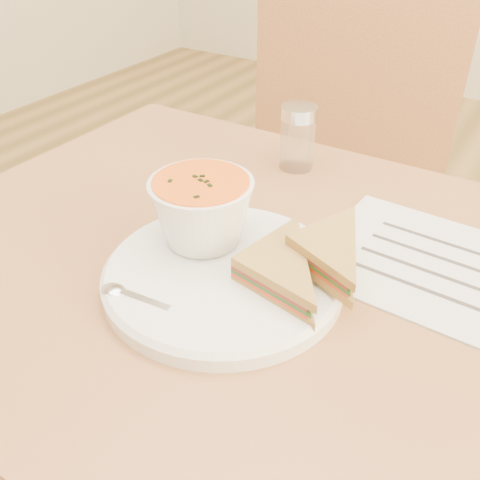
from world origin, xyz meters
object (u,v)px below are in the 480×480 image
Objects in this scene: plate at (223,276)px; soup_bowl at (202,214)px; dining_table at (276,459)px; chair_far at (341,237)px; condiment_shaker at (298,138)px.

soup_bowl is at bearing 147.20° from plate.
plate is at bearing -134.31° from dining_table.
condiment_shaker is at bearing 65.29° from chair_far.
condiment_shaker is (-0.12, 0.25, 0.43)m from dining_table.
plate is (-0.05, -0.06, 0.38)m from dining_table.
chair_far is 0.38m from condiment_shaker.
chair_far reaches higher than dining_table.
condiment_shaker reaches higher than plate.
plate is at bearing 74.12° from chair_far.
plate is 0.31m from condiment_shaker.
dining_table is 0.45m from soup_bowl.
plate is 2.73× the size of condiment_shaker.
dining_table is 0.51m from condiment_shaker.
plate is at bearing -32.80° from soup_bowl.
condiment_shaker is at bearing 92.59° from soup_bowl.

